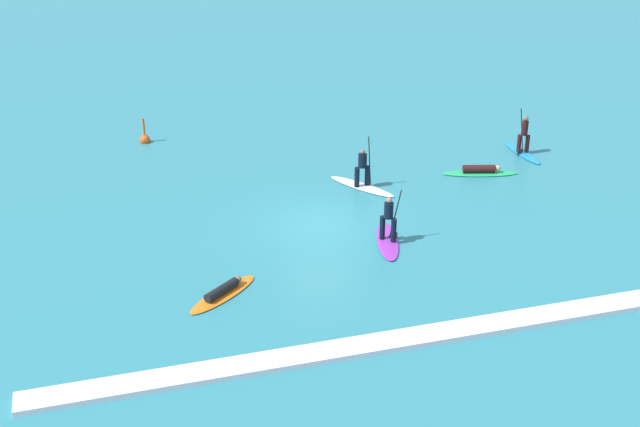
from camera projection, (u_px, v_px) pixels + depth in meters
The scene contains 8 objects.
ground_plane at pixel (320, 225), 32.93m from camera, with size 120.00×120.00×0.00m, color teal.
surfer_on_blue_board at pixel (523, 144), 39.13m from camera, with size 0.80×2.88×2.26m.
surfer_on_green_board at pixel (480, 171), 37.22m from camera, with size 3.32×1.54×0.41m.
surfer_on_purple_board at pixel (388, 232), 31.53m from camera, with size 1.48×3.08×2.03m.
surfer_on_orange_board at pixel (223, 292), 28.37m from camera, with size 2.82×2.41×0.38m.
surfer_on_white_board at pixel (362, 178), 35.83m from camera, with size 2.37×3.02×2.25m.
marker_buoy at pixel (145, 139), 40.50m from camera, with size 0.49×0.49×1.31m.
wave_crest at pixel (394, 341), 25.91m from camera, with size 21.71×0.90×0.18m, color white.
Camera 1 is at (-8.02, -28.20, 14.99)m, focal length 48.83 mm.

